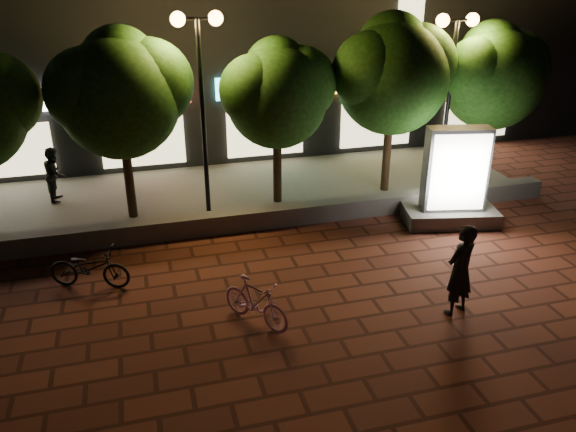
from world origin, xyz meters
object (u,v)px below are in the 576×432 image
object	(u,v)px
tree_far_right	(494,73)
scooter_parked	(89,268)
tree_mid	(278,90)
rider	(460,270)
scooter_pink	(256,302)
street_lamp_left	(200,64)
tree_left	(121,90)
street_lamp_right	(453,58)
pedestrian	(55,174)
tree_right	(394,71)
ad_kiosk	(453,186)

from	to	relation	value
tree_far_right	scooter_parked	bearing A→B (deg)	-163.46
tree_mid	rider	xyz separation A→B (m)	(1.94, -6.34, -2.27)
tree_mid	scooter_pink	bearing A→B (deg)	-108.76
scooter_pink	scooter_parked	size ratio (longest dim) A/B	0.92
street_lamp_left	scooter_pink	xyz separation A→B (m)	(0.13, -5.40, -3.55)
tree_left	street_lamp_left	size ratio (longest dim) A/B	0.94
street_lamp_left	scooter_pink	distance (m)	6.47
street_lamp_left	street_lamp_right	xyz separation A→B (m)	(7.00, 0.00, -0.13)
scooter_parked	pedestrian	xyz separation A→B (m)	(-1.06, 5.12, 0.40)
street_lamp_right	scooter_parked	size ratio (longest dim) A/B	2.89
tree_right	ad_kiosk	xyz separation A→B (m)	(0.70, -2.52, -2.52)
pedestrian	rider	bearing A→B (deg)	-132.89
tree_left	street_lamp_right	bearing A→B (deg)	-1.68
ad_kiosk	scooter_pink	size ratio (longest dim) A/B	1.64
tree_mid	scooter_pink	world-z (taller)	tree_mid
tree_right	rider	size ratio (longest dim) A/B	2.68
tree_right	rider	xyz separation A→B (m)	(-1.37, -6.34, -2.62)
street_lamp_right	tree_right	bearing A→B (deg)	170.90
tree_right	street_lamp_right	size ratio (longest dim) A/B	1.02
tree_left	rider	bearing A→B (deg)	-46.88
scooter_pink	pedestrian	size ratio (longest dim) A/B	1.02
tree_right	ad_kiosk	distance (m)	3.64
rider	scooter_parked	world-z (taller)	rider
street_lamp_left	pedestrian	xyz separation A→B (m)	(-4.01, 1.96, -3.17)
scooter_pink	rider	size ratio (longest dim) A/B	0.84
tree_mid	pedestrian	distance (m)	6.73
ad_kiosk	scooter_parked	xyz separation A→B (m)	(-9.01, -0.89, -0.59)
tree_left	ad_kiosk	xyz separation A→B (m)	(8.01, -2.52, -2.40)
ad_kiosk	pedestrian	bearing A→B (deg)	157.25
tree_mid	rider	bearing A→B (deg)	-73.00
tree_left	tree_right	world-z (taller)	tree_right
street_lamp_left	ad_kiosk	size ratio (longest dim) A/B	2.01
tree_left	scooter_pink	distance (m)	6.72
scooter_parked	pedestrian	bearing A→B (deg)	32.04
street_lamp_left	scooter_parked	distance (m)	5.60
tree_left	pedestrian	xyz separation A→B (m)	(-2.07, 1.70, -2.59)
tree_mid	pedestrian	world-z (taller)	tree_mid
scooter_parked	tree_mid	bearing A→B (deg)	-35.37
tree_far_right	rider	xyz separation A→B (m)	(-4.57, -6.34, -2.42)
tree_far_right	scooter_pink	xyz separation A→B (m)	(-8.43, -5.66, -2.89)
ad_kiosk	pedestrian	distance (m)	10.93
street_lamp_right	rider	xyz separation A→B (m)	(-3.01, -6.07, -2.95)
tree_left	pedestrian	size ratio (longest dim) A/B	3.16
tree_left	scooter_parked	xyz separation A→B (m)	(-1.00, -3.42, -2.99)
street_lamp_left	rider	bearing A→B (deg)	-56.71
tree_left	tree_mid	size ratio (longest dim) A/B	1.09
street_lamp_left	street_lamp_right	distance (m)	7.00
scooter_pink	scooter_parked	distance (m)	3.81
street_lamp_left	ad_kiosk	world-z (taller)	street_lamp_left
tree_left	ad_kiosk	distance (m)	8.73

